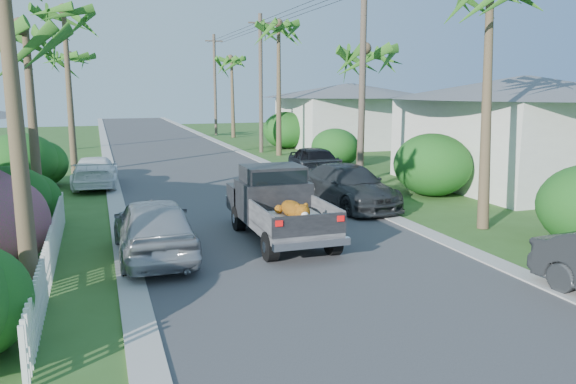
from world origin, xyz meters
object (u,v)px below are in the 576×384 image
object	(u,v)px
palm_l_b	(25,28)
utility_pole_c	(261,83)
house_right_far	(350,117)
parked_car_rm	(349,186)
parked_car_rf	(317,163)
palm_r_b	(363,49)
palm_l_d	(66,56)
utility_pole_b	(362,80)
pickup_truck	(276,203)
parked_car_ln	(154,228)
palm_l_c	(64,11)
house_right_near	(522,135)
utility_pole_d	(215,84)
palm_r_d	(232,59)
palm_r_c	(279,25)
parked_car_lf	(95,172)

from	to	relation	value
palm_l_b	utility_pole_c	distance (m)	20.30
house_right_far	utility_pole_c	size ratio (longest dim) A/B	1.00
parked_car_rm	parked_car_rf	bearing A→B (deg)	75.19
palm_r_b	palm_l_d	bearing A→B (deg)	124.59
palm_l_d	utility_pole_b	size ratio (longest dim) A/B	0.86
pickup_truck	parked_car_ln	distance (m)	3.68
palm_l_c	utility_pole_c	distance (m)	13.47
palm_r_b	parked_car_rm	bearing A→B (deg)	-120.27
palm_l_b	house_right_near	world-z (taller)	palm_l_b
house_right_far	utility_pole_b	xyz separation A→B (m)	(-7.40, -17.00, 2.48)
utility_pole_d	palm_r_d	bearing A→B (deg)	-73.30
palm_r_c	house_right_near	size ratio (longest dim) A/B	1.04
palm_r_b	palm_l_b	bearing A→B (deg)	-167.38
utility_pole_c	utility_pole_b	bearing A→B (deg)	-90.00
parked_car_ln	palm_r_c	distance (m)	23.45
parked_car_ln	utility_pole_d	world-z (taller)	utility_pole_d
palm_l_b	palm_r_d	distance (m)	31.00
house_right_far	utility_pole_c	xyz separation A→B (m)	(-7.40, -2.00, 2.48)
parked_car_ln	house_right_far	distance (m)	29.22
palm_r_d	parked_car_rf	bearing A→B (deg)	-93.63
parked_car_rf	palm_l_d	world-z (taller)	palm_l_d
parked_car_rm	palm_r_d	distance (m)	30.56
parked_car_ln	house_right_near	bearing A→B (deg)	-160.75
palm_l_c	palm_r_d	distance (m)	21.95
parked_car_rm	utility_pole_d	bearing A→B (deg)	83.16
palm_r_b	utility_pole_b	size ratio (longest dim) A/B	0.80
palm_l_d	house_right_near	world-z (taller)	palm_l_d
palm_l_b	house_right_far	distance (m)	27.06
parked_car_ln	utility_pole_c	distance (m)	24.16
parked_car_rm	house_right_near	xyz separation A→B (m)	(9.23, 1.84, 1.48)
utility_pole_b	utility_pole_c	bearing A→B (deg)	90.00
palm_l_c	utility_pole_b	distance (m)	15.05
parked_car_ln	house_right_near	world-z (taller)	house_right_near
house_right_far	utility_pole_b	bearing A→B (deg)	-113.52
palm_r_c	palm_r_b	bearing A→B (deg)	-87.92
pickup_truck	utility_pole_d	size ratio (longest dim) A/B	0.57
palm_r_d	utility_pole_c	xyz separation A→B (m)	(-0.90, -12.00, -2.14)
pickup_truck	house_right_far	bearing A→B (deg)	60.48
parked_car_ln	parked_car_lf	world-z (taller)	parked_car_ln
pickup_truck	parked_car_rm	world-z (taller)	pickup_truck
parked_car_lf	pickup_truck	bearing A→B (deg)	117.78
parked_car_ln	utility_pole_d	xyz separation A→B (m)	(9.20, 37.01, 3.81)
palm_r_c	utility_pole_c	world-z (taller)	palm_r_c
palm_l_d	palm_r_c	xyz separation A→B (m)	(12.70, -8.00, 1.67)
palm_l_b	house_right_near	xyz separation A→B (m)	(19.80, 0.00, -3.93)
palm_l_c	palm_r_c	xyz separation A→B (m)	(12.20, 4.00, 0.20)
palm_l_c	palm_r_d	size ratio (longest dim) A/B	1.15
palm_r_d	parked_car_lf	bearing A→B (deg)	-116.96
pickup_truck	utility_pole_d	distance (m)	36.67
parked_car_rf	parked_car_lf	size ratio (longest dim) A/B	0.97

